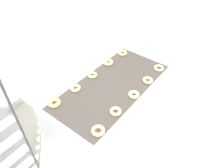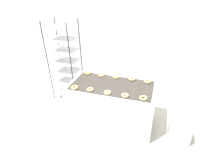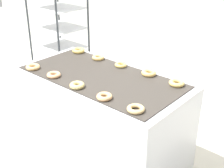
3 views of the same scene
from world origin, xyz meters
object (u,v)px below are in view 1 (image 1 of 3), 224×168
(fryer_machine, at_px, (112,109))
(donut_far_leftmost, at_px, (54,103))
(donut_far_center, at_px, (92,75))
(donut_near_rightmost, at_px, (159,68))
(donut_near_center, at_px, (134,95))
(donut_far_left, at_px, (75,88))
(glaze_bin, at_px, (163,77))
(donut_far_rightmost, at_px, (122,53))
(donut_near_left, at_px, (116,111))
(donut_near_right, at_px, (148,80))
(donut_near_leftmost, at_px, (98,131))
(donut_far_right, at_px, (108,62))

(fryer_machine, bearing_deg, donut_far_leftmost, 153.52)
(donut_far_leftmost, xyz_separation_m, donut_far_center, (0.59, -0.01, -0.00))
(donut_far_leftmost, bearing_deg, donut_near_rightmost, -25.86)
(donut_near_center, xyz_separation_m, donut_far_left, (-0.31, 0.58, -0.00))
(glaze_bin, bearing_deg, donut_far_rightmost, 149.12)
(donut_near_center, relative_size, donut_far_left, 1.01)
(glaze_bin, relative_size, donut_near_center, 2.93)
(fryer_machine, relative_size, donut_far_rightmost, 12.20)
(fryer_machine, height_order, donut_far_leftmost, donut_far_leftmost)
(fryer_machine, xyz_separation_m, donut_near_left, (-0.31, -0.28, 0.43))
(fryer_machine, relative_size, glaze_bin, 4.40)
(donut_near_right, bearing_deg, glaze_bin, 10.24)
(glaze_bin, distance_m, donut_near_left, 1.71)
(donut_near_right, xyz_separation_m, donut_far_leftmost, (-0.90, 0.59, 0.00))
(donut_near_leftmost, distance_m, donut_far_right, 1.07)
(donut_near_left, height_order, donut_far_left, donut_far_left)
(donut_far_rightmost, bearing_deg, donut_far_left, 179.47)
(donut_near_left, height_order, donut_near_right, donut_near_right)
(donut_far_left, bearing_deg, donut_near_left, -90.28)
(donut_near_left, relative_size, donut_near_center, 0.99)
(donut_near_leftmost, distance_m, donut_far_center, 0.82)
(donut_near_center, bearing_deg, donut_far_leftmost, 135.74)
(glaze_bin, distance_m, donut_far_leftmost, 2.02)
(donut_near_right, xyz_separation_m, donut_far_rightmost, (0.29, 0.57, 0.00))
(donut_near_center, relative_size, donut_near_rightmost, 0.96)
(fryer_machine, relative_size, donut_near_center, 12.88)
(donut_far_center, bearing_deg, fryer_machine, -88.06)
(donut_near_left, height_order, donut_far_rightmost, donut_far_rightmost)
(fryer_machine, distance_m, donut_near_left, 0.60)
(glaze_bin, xyz_separation_m, donut_near_rightmost, (-0.66, -0.16, 0.68))
(donut_near_center, distance_m, donut_near_rightmost, 0.59)
(donut_near_right, bearing_deg, donut_near_rightmost, 1.88)
(donut_near_leftmost, relative_size, donut_near_left, 1.07)
(donut_far_right, bearing_deg, donut_near_rightmost, -63.22)
(donut_near_left, height_order, donut_far_center, donut_near_left)
(glaze_bin, distance_m, donut_far_rightmost, 1.03)
(fryer_machine, xyz_separation_m, donut_far_center, (-0.01, 0.29, 0.43))
(donut_near_right, relative_size, donut_near_rightmost, 0.95)
(donut_far_right, relative_size, donut_far_rightmost, 1.01)
(donut_near_center, bearing_deg, donut_near_leftmost, 179.75)
(donut_near_rightmost, xyz_separation_m, donut_far_right, (-0.29, 0.58, 0.00))
(fryer_machine, bearing_deg, donut_far_left, 136.55)
(fryer_machine, xyz_separation_m, donut_far_right, (0.30, 0.30, 0.43))
(donut_near_rightmost, bearing_deg, donut_far_center, 136.76)
(donut_near_right, distance_m, donut_far_leftmost, 1.08)
(donut_near_left, bearing_deg, fryer_machine, 42.32)
(donut_near_leftmost, height_order, donut_near_rightmost, donut_near_leftmost)
(donut_near_rightmost, height_order, donut_far_leftmost, donut_far_leftmost)
(fryer_machine, height_order, donut_far_left, donut_far_left)
(donut_far_center, bearing_deg, donut_near_left, -117.53)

